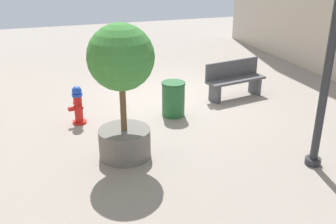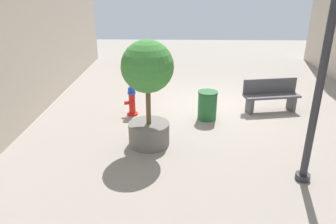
{
  "view_description": "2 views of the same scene",
  "coord_description": "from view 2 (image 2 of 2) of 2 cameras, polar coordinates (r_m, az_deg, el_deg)",
  "views": [
    {
      "loc": [
        3.04,
        8.94,
        3.53
      ],
      "look_at": [
        1.01,
        2.88,
        0.88
      ],
      "focal_mm": 41.55,
      "sensor_mm": 36.0,
      "label": 1
    },
    {
      "loc": [
        1.12,
        9.4,
        3.62
      ],
      "look_at": [
        1.33,
        2.13,
        0.62
      ],
      "focal_mm": 34.47,
      "sensor_mm": 36.0,
      "label": 2
    }
  ],
  "objects": [
    {
      "name": "trash_bin",
      "position": [
        8.97,
        6.97,
        1.2
      ],
      "size": [
        0.55,
        0.55,
        0.8
      ],
      "color": "#266633",
      "rests_on": "ground_plane"
    },
    {
      "name": "bench_near",
      "position": [
        9.91,
        17.71,
        2.92
      ],
      "size": [
        1.68,
        0.72,
        0.95
      ],
      "color": "#4C4C51",
      "rests_on": "ground_plane"
    },
    {
      "name": "fire_hydrant",
      "position": [
        9.23,
        -6.43,
        2.03
      ],
      "size": [
        0.38,
        0.41,
        0.86
      ],
      "color": "red",
      "rests_on": "ground_plane"
    },
    {
      "name": "ground_plane",
      "position": [
        10.13,
        7.89,
        1.25
      ],
      "size": [
        23.4,
        23.4,
        0.0
      ],
      "primitive_type": "plane",
      "color": "gray"
    },
    {
      "name": "street_lamp",
      "position": [
        6.06,
        26.03,
        8.81
      ],
      "size": [
        0.36,
        0.36,
        3.91
      ],
      "color": "#2D2D33",
      "rests_on": "ground_plane"
    },
    {
      "name": "planter_tree",
      "position": [
        7.14,
        -3.59,
        5.02
      ],
      "size": [
        1.16,
        1.16,
        2.46
      ],
      "color": "slate",
      "rests_on": "ground_plane"
    }
  ]
}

